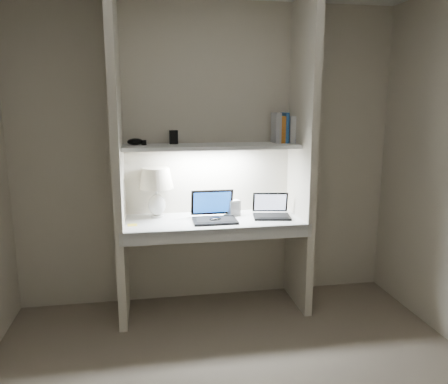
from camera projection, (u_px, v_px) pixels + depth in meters
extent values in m
cube|color=beige|center=(208.00, 156.00, 3.69)|extent=(3.20, 0.01, 2.50)
cube|color=beige|center=(118.00, 162.00, 3.30)|extent=(0.06, 0.55, 2.50)
cube|color=beige|center=(302.00, 158.00, 3.54)|extent=(0.06, 0.55, 2.50)
cube|color=white|center=(214.00, 222.00, 3.52)|extent=(1.40, 0.55, 0.04)
cube|color=silver|center=(219.00, 235.00, 3.28)|extent=(1.46, 0.03, 0.10)
cube|color=silver|center=(211.00, 146.00, 3.49)|extent=(1.40, 0.36, 0.03)
cube|color=white|center=(211.00, 149.00, 3.50)|extent=(0.60, 0.04, 0.02)
cylinder|color=white|center=(157.00, 216.00, 3.59)|extent=(0.10, 0.10, 0.02)
ellipsoid|color=white|center=(157.00, 205.00, 3.57)|extent=(0.14, 0.14, 0.18)
cylinder|color=white|center=(157.00, 193.00, 3.55)|extent=(0.02, 0.02, 0.07)
sphere|color=#FFD899|center=(156.00, 184.00, 3.54)|extent=(0.04, 0.04, 0.04)
cube|color=black|center=(215.00, 221.00, 3.45)|extent=(0.34, 0.24, 0.02)
cube|color=black|center=(215.00, 219.00, 3.45)|extent=(0.29, 0.17, 0.00)
cube|color=black|center=(212.00, 202.00, 3.57)|extent=(0.34, 0.06, 0.22)
cube|color=blue|center=(212.00, 202.00, 3.56)|extent=(0.30, 0.05, 0.18)
cube|color=black|center=(272.00, 217.00, 3.57)|extent=(0.32, 0.25, 0.02)
cube|color=black|center=(272.00, 216.00, 3.57)|extent=(0.27, 0.18, 0.00)
cube|color=black|center=(270.00, 202.00, 3.67)|extent=(0.30, 0.10, 0.17)
cube|color=silver|center=(270.00, 202.00, 3.67)|extent=(0.26, 0.08, 0.14)
cube|color=silver|center=(234.00, 208.00, 3.62)|extent=(0.11, 0.09, 0.13)
ellipsoid|color=black|center=(215.00, 220.00, 3.44)|extent=(0.12, 0.10, 0.04)
torus|color=black|center=(229.00, 215.00, 3.63)|extent=(0.11, 0.11, 0.01)
cube|color=yellow|center=(132.00, 225.00, 3.35)|extent=(0.08, 0.08, 0.00)
cube|color=silver|center=(298.00, 129.00, 3.66)|extent=(0.04, 0.17, 0.22)
cube|color=navy|center=(295.00, 128.00, 3.65)|extent=(0.05, 0.17, 0.25)
cube|color=silver|center=(290.00, 129.00, 3.65)|extent=(0.05, 0.17, 0.22)
cube|color=#23589B|center=(285.00, 128.00, 3.64)|extent=(0.03, 0.17, 0.25)
cube|color=#B8641A|center=(281.00, 129.00, 3.64)|extent=(0.04, 0.17, 0.22)
cube|color=#AAAAAF|center=(276.00, 128.00, 3.63)|extent=(0.05, 0.17, 0.25)
cube|color=black|center=(174.00, 137.00, 3.52)|extent=(0.07, 0.05, 0.11)
ellipsoid|color=black|center=(135.00, 142.00, 3.42)|extent=(0.14, 0.11, 0.05)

